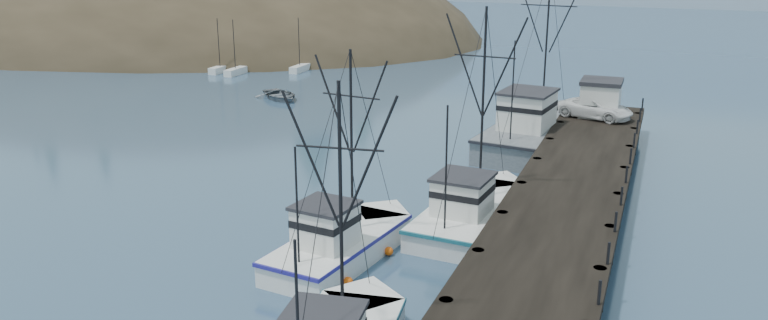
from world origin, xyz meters
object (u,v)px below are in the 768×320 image
(trawler_mid, at_px, (343,242))
(pier_shed, at_px, (601,98))
(work_vessel, at_px, (535,129))
(motorboat, at_px, (280,99))
(trawler_far, at_px, (472,210))
(pier, at_px, (569,193))
(pickup_truck, at_px, (596,108))

(trawler_mid, bearing_deg, pier_shed, 70.49)
(work_vessel, bearing_deg, motorboat, 163.27)
(trawler_mid, relative_size, trawler_far, 0.88)
(pier, xyz_separation_m, motorboat, (-30.32, 22.86, -1.69))
(work_vessel, bearing_deg, trawler_mid, -102.24)
(trawler_mid, xyz_separation_m, pier_shed, (9.52, 26.85, 2.60))
(pier_shed, height_order, motorboat, pier_shed)
(work_vessel, bearing_deg, trawler_far, -91.24)
(work_vessel, bearing_deg, pickup_truck, 26.38)
(motorboat, bearing_deg, trawler_mid, -109.22)
(work_vessel, xyz_separation_m, pier_shed, (4.32, 2.91, 2.19))
(trawler_mid, distance_m, trawler_far, 8.21)
(pickup_truck, distance_m, motorboat, 30.65)
(pier_shed, bearing_deg, pickup_truck, -103.34)
(work_vessel, distance_m, motorboat, 27.04)
(work_vessel, height_order, pier_shed, work_vessel)
(trawler_far, xyz_separation_m, pickup_truck, (4.49, 19.34, 1.93))
(pier, distance_m, trawler_mid, 13.12)
(trawler_far, relative_size, pier_shed, 3.77)
(pickup_truck, bearing_deg, motorboat, 96.61)
(trawler_far, xyz_separation_m, motorboat, (-25.49, 25.07, -0.82))
(trawler_mid, distance_m, pier_shed, 28.61)
(work_vessel, relative_size, motorboat, 3.03)
(pier, relative_size, motorboat, 8.21)
(pier, height_order, motorboat, pier)
(trawler_far, bearing_deg, motorboat, 135.48)
(motorboat, bearing_deg, pickup_truck, -63.15)
(pier, height_order, trawler_far, trawler_far)
(trawler_far, distance_m, motorboat, 35.76)
(pier_shed, relative_size, motorboat, 0.60)
(pier, relative_size, pickup_truck, 8.10)
(trawler_far, relative_size, motorboat, 2.25)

